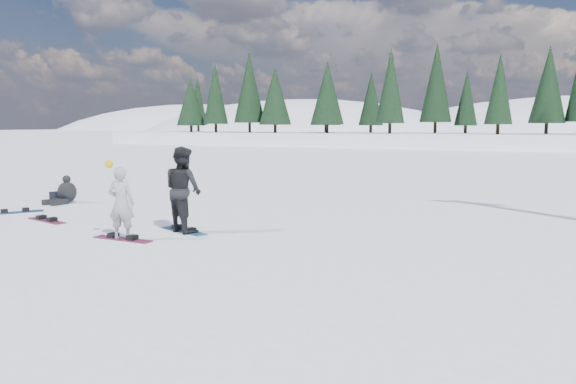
% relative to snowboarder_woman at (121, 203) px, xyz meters
% --- Properties ---
extents(ground, '(420.00, 420.00, 0.00)m').
position_rel_snowboarder_woman_xyz_m(ground, '(0.07, 1.15, -0.83)').
color(ground, white).
rests_on(ground, ground).
extents(alpine_backdrop, '(412.50, 227.00, 53.20)m').
position_rel_snowboarder_woman_xyz_m(alpine_backdrop, '(-11.65, 190.32, -14.81)').
color(alpine_backdrop, white).
rests_on(alpine_backdrop, ground).
extents(snowboarder_woman, '(0.68, 0.53, 1.78)m').
position_rel_snowboarder_woman_xyz_m(snowboarder_woman, '(0.00, 0.00, 0.00)').
color(snowboarder_woman, '#939398').
rests_on(snowboarder_woman, ground).
extents(snowboarder_man, '(1.20, 1.07, 2.03)m').
position_rel_snowboarder_woman_xyz_m(snowboarder_man, '(0.67, 1.37, 0.19)').
color(snowboarder_man, black).
rests_on(snowboarder_man, ground).
extents(seated_rider, '(0.75, 1.13, 0.90)m').
position_rel_snowboarder_woman_xyz_m(seated_rider, '(-5.69, 3.81, -0.48)').
color(seated_rider, black).
rests_on(seated_rider, ground).
extents(gear_bag, '(0.52, 0.42, 0.30)m').
position_rel_snowboarder_woman_xyz_m(gear_bag, '(-6.39, 4.07, -0.68)').
color(gear_bag, black).
rests_on(gear_bag, ground).
extents(snowboard_woman, '(1.51, 0.32, 0.03)m').
position_rel_snowboarder_woman_xyz_m(snowboard_woman, '(0.00, 0.00, -0.82)').
color(snowboard_woman, maroon).
rests_on(snowboard_woman, ground).
extents(snowboard_man, '(1.50, 0.78, 0.03)m').
position_rel_snowboarder_woman_xyz_m(snowboard_man, '(0.67, 1.37, -0.82)').
color(snowboard_man, '#1A618F').
rests_on(snowboard_man, ground).
extents(snowboard_loose_b, '(1.52, 0.64, 0.03)m').
position_rel_snowboarder_woman_xyz_m(snowboard_loose_b, '(-3.48, 1.04, -0.82)').
color(snowboard_loose_b, maroon).
rests_on(snowboard_loose_b, ground).
extents(snowboard_loose_a, '(1.07, 1.40, 0.03)m').
position_rel_snowboarder_woman_xyz_m(snowboard_loose_a, '(-5.42, 1.66, -0.82)').
color(snowboard_loose_a, navy).
rests_on(snowboard_loose_a, ground).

